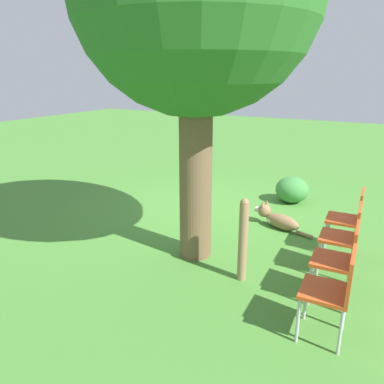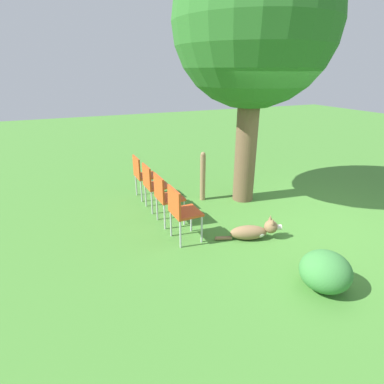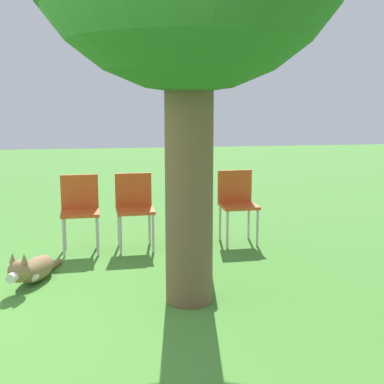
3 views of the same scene
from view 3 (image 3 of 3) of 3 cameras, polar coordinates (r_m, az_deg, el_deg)
ground_plane at (r=4.56m, az=-14.50°, el=-13.62°), size 30.00×30.00×0.00m
dog at (r=5.53m, az=-16.64°, el=-7.96°), size 1.02×0.46×0.38m
fence_post at (r=5.55m, az=1.59°, el=-3.40°), size 0.11×0.11×1.02m
red_chair_0 at (r=6.44m, az=-11.86°, el=-1.52°), size 0.44×0.46×0.90m
red_chair_1 at (r=6.47m, az=-6.16°, el=-1.31°), size 0.44×0.46×0.90m
red_chair_2 at (r=6.56m, az=-0.56°, el=-1.08°), size 0.44×0.46×0.90m
red_chair_3 at (r=6.71m, az=4.83°, el=-0.86°), size 0.44×0.46×0.90m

